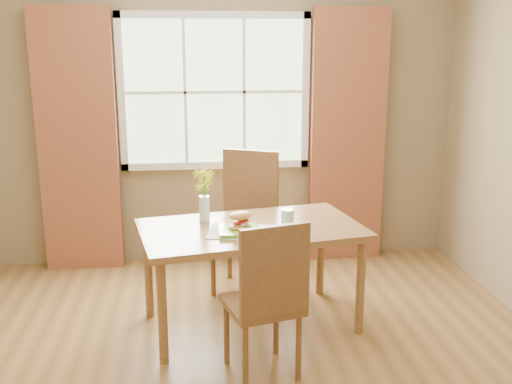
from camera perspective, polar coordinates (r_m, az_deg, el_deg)
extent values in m
cube|color=olive|center=(3.81, -2.32, -16.35)|extent=(4.20, 3.80, 0.02)
cube|color=#887351|center=(5.22, -3.95, 7.88)|extent=(4.20, 0.02, 2.70)
cube|color=#887351|center=(1.50, 2.29, -8.75)|extent=(4.20, 0.02, 2.70)
cube|color=#B3D5A1|center=(5.18, -3.96, 9.49)|extent=(1.50, 0.02, 1.20)
cube|color=white|center=(5.13, -4.07, 16.49)|extent=(1.62, 0.04, 0.06)
cube|color=white|center=(5.24, -3.83, 2.58)|extent=(1.62, 0.04, 0.06)
cube|color=white|center=(5.17, -12.73, 9.18)|extent=(0.06, 0.04, 1.32)
cube|color=white|center=(5.24, 4.73, 9.53)|extent=(0.06, 0.04, 1.32)
cube|color=white|center=(5.15, -3.95, 9.47)|extent=(1.50, 0.03, 0.02)
cube|color=maroon|center=(5.21, -16.62, 4.52)|extent=(0.65, 0.08, 2.20)
cube|color=maroon|center=(5.30, 8.73, 5.11)|extent=(0.65, 0.08, 2.20)
cube|color=olive|center=(4.03, -0.48, -3.63)|extent=(1.59, 1.08, 0.05)
cylinder|color=olive|center=(3.73, -8.91, -11.30)|extent=(0.06, 0.06, 0.67)
cylinder|color=olive|center=(4.09, 9.92, -8.91)|extent=(0.06, 0.06, 0.67)
cylinder|color=olive|center=(4.34, -10.22, -7.53)|extent=(0.06, 0.06, 0.67)
cylinder|color=olive|center=(4.66, 6.17, -5.82)|extent=(0.06, 0.06, 0.67)
cube|color=brown|center=(3.55, 0.55, -10.69)|extent=(0.50, 0.50, 0.04)
cube|color=brown|center=(3.28, 1.77, -7.53)|extent=(0.40, 0.14, 0.52)
cylinder|color=brown|center=(3.47, -1.01, -15.57)|extent=(0.03, 0.03, 0.41)
cylinder|color=brown|center=(3.58, 4.08, -14.58)|extent=(0.03, 0.03, 0.41)
cylinder|color=brown|center=(3.74, -2.81, -13.22)|extent=(0.03, 0.03, 0.41)
cylinder|color=brown|center=(3.84, 1.93, -12.40)|extent=(0.03, 0.03, 0.41)
cube|color=brown|center=(4.68, -1.24, -3.69)|extent=(0.60, 0.60, 0.04)
cube|color=brown|center=(4.78, -0.46, 0.61)|extent=(0.43, 0.22, 0.58)
cylinder|color=brown|center=(4.67, -4.11, -7.11)|extent=(0.04, 0.04, 0.46)
cylinder|color=brown|center=(4.55, 0.23, -7.64)|extent=(0.04, 0.04, 0.46)
cylinder|color=brown|center=(4.99, -2.55, -5.64)|extent=(0.04, 0.04, 0.46)
cylinder|color=brown|center=(4.88, 1.53, -6.09)|extent=(0.04, 0.04, 0.46)
cube|color=#EEF1CC|center=(3.91, -1.21, -3.82)|extent=(0.51, 0.42, 0.01)
cube|color=#7EDE37|center=(3.89, -1.64, -3.75)|extent=(0.27, 0.27, 0.01)
ellipsoid|color=#D38E48|center=(3.89, -1.52, -3.30)|extent=(0.19, 0.17, 0.04)
ellipsoid|color=#4C8C2D|center=(3.87, -0.82, -3.17)|extent=(0.09, 0.06, 0.01)
cylinder|color=red|center=(3.88, -1.60, -2.83)|extent=(0.08, 0.08, 0.01)
cylinder|color=red|center=(3.89, -1.16, -2.68)|extent=(0.08, 0.08, 0.01)
ellipsoid|color=#D38E48|center=(3.87, -1.47, -2.27)|extent=(0.19, 0.17, 0.06)
cylinder|color=silver|center=(3.97, 3.00, -2.59)|extent=(0.09, 0.09, 0.13)
cylinder|color=silver|center=(3.97, 3.00, -2.75)|extent=(0.08, 0.08, 0.11)
cylinder|color=silver|center=(4.12, -4.94, -1.62)|extent=(0.07, 0.07, 0.18)
cylinder|color=silver|center=(4.14, -4.93, -2.22)|extent=(0.06, 0.06, 0.09)
cylinder|color=#3D7028|center=(4.10, -4.96, -0.54)|extent=(0.01, 0.01, 0.34)
cylinder|color=#3D7028|center=(4.10, -4.78, -0.97)|extent=(0.01, 0.01, 0.28)
cylinder|color=#3D7028|center=(4.13, -5.09, -1.18)|extent=(0.01, 0.01, 0.24)
cylinder|color=#3D7028|center=(4.11, -4.85, -0.72)|extent=(0.01, 0.01, 0.31)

